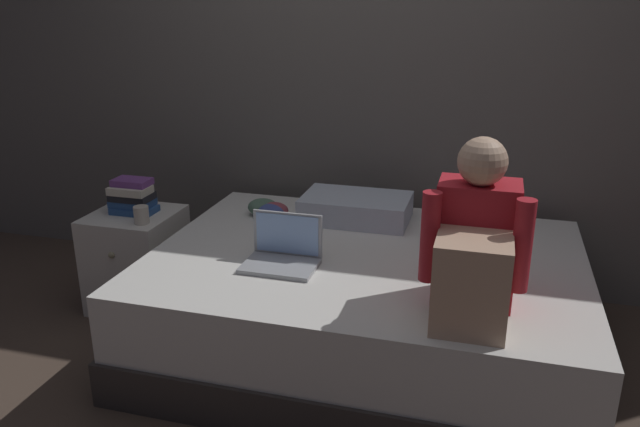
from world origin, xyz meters
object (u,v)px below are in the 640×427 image
object	(u,v)px
pillow	(356,208)
clothes_pile	(269,209)
person_sitting	(475,249)
laptop	(283,253)
mug	(141,215)
book_stack	(132,197)
nightstand	(137,260)
bed	(365,304)

from	to	relation	value
pillow	clothes_pile	distance (m)	0.47
person_sitting	laptop	xyz separation A→B (m)	(-0.82, 0.21, -0.20)
laptop	mug	bearing A→B (deg)	164.93
pillow	book_stack	size ratio (longest dim) A/B	2.40
clothes_pile	laptop	bearing A→B (deg)	-64.31
clothes_pile	nightstand	bearing A→B (deg)	-161.88
nightstand	book_stack	world-z (taller)	book_stack
laptop	pillow	xyz separation A→B (m)	(0.18, 0.66, 0.01)
nightstand	clothes_pile	xyz separation A→B (m)	(0.69, 0.23, 0.28)
bed	clothes_pile	world-z (taller)	clothes_pile
person_sitting	clothes_pile	world-z (taller)	person_sitting
book_stack	clothes_pile	xyz separation A→B (m)	(0.69, 0.21, -0.07)
nightstand	clothes_pile	bearing A→B (deg)	18.12
laptop	clothes_pile	xyz separation A→B (m)	(-0.27, 0.57, -0.01)
laptop	person_sitting	bearing A→B (deg)	-14.67
nightstand	pillow	distance (m)	1.23
nightstand	laptop	bearing A→B (deg)	-19.65
nightstand	pillow	bearing A→B (deg)	15.44
nightstand	clothes_pile	world-z (taller)	clothes_pile
nightstand	mug	xyz separation A→B (m)	(0.13, -0.12, 0.31)
bed	mug	distance (m)	1.22
nightstand	laptop	xyz separation A→B (m)	(0.97, -0.35, 0.29)
nightstand	person_sitting	world-z (taller)	person_sitting
clothes_pile	bed	bearing A→B (deg)	-30.55
pillow	laptop	bearing A→B (deg)	-105.37
bed	mug	size ratio (longest dim) A/B	22.22
clothes_pile	mug	bearing A→B (deg)	-148.35
bed	person_sitting	xyz separation A→B (m)	(0.49, -0.43, 0.51)
pillow	book_stack	world-z (taller)	book_stack
mug	person_sitting	bearing A→B (deg)	-14.87
laptop	pillow	world-z (taller)	laptop
book_stack	mug	distance (m)	0.20
nightstand	person_sitting	bearing A→B (deg)	-17.40
clothes_pile	book_stack	bearing A→B (deg)	-163.32
pillow	mug	distance (m)	1.11
bed	book_stack	size ratio (longest dim) A/B	8.56
person_sitting	book_stack	xyz separation A→B (m)	(-1.79, 0.58, -0.13)
nightstand	mug	bearing A→B (deg)	-42.69
bed	pillow	distance (m)	0.57
nightstand	person_sitting	size ratio (longest dim) A/B	0.82
nightstand	person_sitting	distance (m)	1.93
bed	book_stack	xyz separation A→B (m)	(-1.30, 0.15, 0.37)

